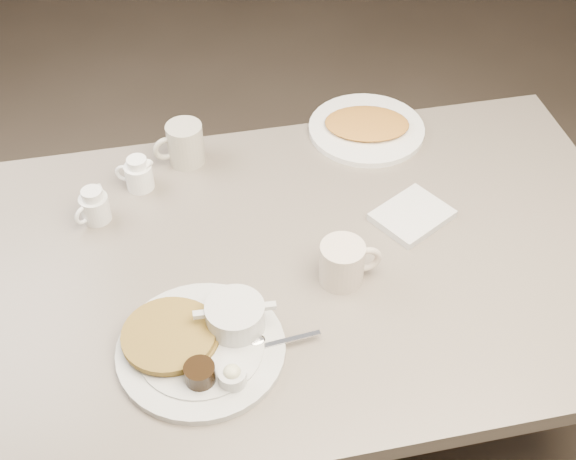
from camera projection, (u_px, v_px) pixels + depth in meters
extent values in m
cube|color=#4C3F33|center=(289.00, 450.00, 2.10)|extent=(7.00, 8.00, 0.02)
cube|color=slate|center=(290.00, 268.00, 1.58)|extent=(1.50, 0.90, 0.04)
cylinder|color=black|center=(290.00, 368.00, 1.83)|extent=(0.14, 0.14, 0.69)
cylinder|color=black|center=(290.00, 445.00, 2.08)|extent=(0.56, 0.56, 0.03)
cylinder|color=#B8B8B5|center=(201.00, 349.00, 1.39)|extent=(0.33, 0.33, 0.01)
cylinder|color=#B8B8B5|center=(201.00, 346.00, 1.39)|extent=(0.24, 0.24, 0.00)
cylinder|color=olive|center=(172.00, 336.00, 1.40)|extent=(0.19, 0.19, 0.01)
cylinder|color=olive|center=(169.00, 335.00, 1.39)|extent=(0.18, 0.18, 0.01)
cylinder|color=#B8B8B5|center=(235.00, 316.00, 1.40)|extent=(0.12, 0.12, 0.05)
cube|color=#B8B8B5|center=(200.00, 314.00, 1.38)|extent=(0.03, 0.01, 0.01)
cube|color=#B8B8B5|center=(270.00, 306.00, 1.40)|extent=(0.03, 0.01, 0.01)
ellipsoid|color=beige|center=(227.00, 310.00, 1.40)|extent=(0.05, 0.05, 0.03)
ellipsoid|color=beige|center=(244.00, 314.00, 1.39)|extent=(0.05, 0.05, 0.02)
cylinder|color=black|center=(200.00, 374.00, 1.32)|extent=(0.06, 0.06, 0.04)
cylinder|color=#B8B8B5|center=(232.00, 377.00, 1.33)|extent=(0.05, 0.05, 0.03)
ellipsoid|color=#C0BF95|center=(232.00, 372.00, 1.32)|extent=(0.03, 0.03, 0.02)
cube|color=#AFAEB2|center=(289.00, 340.00, 1.40)|extent=(0.12, 0.02, 0.00)
ellipsoid|color=#AFAEB2|center=(255.00, 340.00, 1.40)|extent=(0.04, 0.03, 0.01)
cylinder|color=beige|center=(342.00, 263.00, 1.50)|extent=(0.09, 0.09, 0.09)
cylinder|color=black|center=(343.00, 249.00, 1.47)|extent=(0.07, 0.07, 0.01)
torus|color=beige|center=(366.00, 259.00, 1.50)|extent=(0.06, 0.01, 0.06)
cube|color=silver|center=(412.00, 216.00, 1.64)|extent=(0.19, 0.18, 0.02)
cylinder|color=#B9B3A1|center=(185.00, 144.00, 1.76)|extent=(0.10, 0.10, 0.10)
torus|color=#B9B3A1|center=(166.00, 149.00, 1.74)|extent=(0.06, 0.02, 0.06)
cylinder|color=silver|center=(95.00, 208.00, 1.63)|extent=(0.08, 0.08, 0.06)
cylinder|color=silver|center=(92.00, 194.00, 1.60)|extent=(0.06, 0.06, 0.02)
cone|color=silver|center=(101.00, 190.00, 1.62)|extent=(0.03, 0.03, 0.02)
torus|color=silver|center=(83.00, 215.00, 1.61)|extent=(0.04, 0.04, 0.04)
cylinder|color=white|center=(139.00, 176.00, 1.71)|extent=(0.07, 0.07, 0.06)
cylinder|color=white|center=(137.00, 163.00, 1.68)|extent=(0.05, 0.05, 0.02)
cone|color=white|center=(148.00, 165.00, 1.68)|extent=(0.03, 0.03, 0.02)
torus|color=white|center=(125.00, 173.00, 1.71)|extent=(0.04, 0.02, 0.04)
cylinder|color=white|center=(366.00, 129.00, 1.87)|extent=(0.34, 0.34, 0.01)
ellipsoid|color=#BB7B2D|center=(367.00, 123.00, 1.85)|extent=(0.24, 0.19, 0.02)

